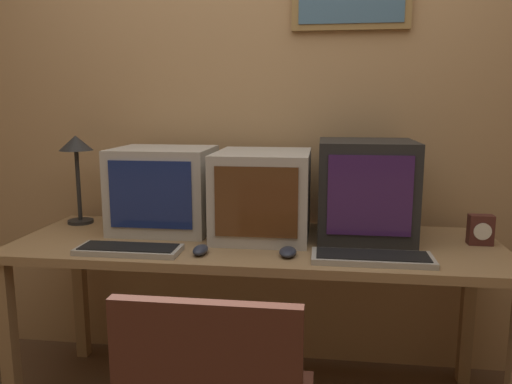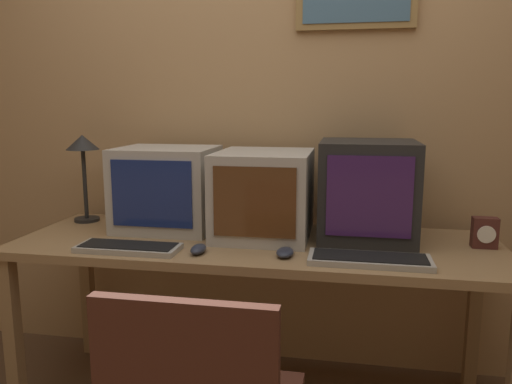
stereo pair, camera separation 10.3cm
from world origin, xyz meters
The scene contains 11 objects.
wall_back centered at (0.00, 1.15, 1.30)m, with size 8.00×0.08×2.60m.
desk centered at (0.00, 0.70, 0.68)m, with size 2.04×0.70×0.76m.
monitor_left centered at (-0.44, 0.84, 0.95)m, with size 0.44×0.38×0.38m.
monitor_center centered at (0.02, 0.80, 0.94)m, with size 0.40×0.47×0.37m.
monitor_right centered at (0.46, 0.83, 0.97)m, with size 0.40×0.40×0.42m.
keyboard_main centered at (-0.47, 0.46, 0.77)m, with size 0.41×0.15×0.03m.
keyboard_side centered at (0.46, 0.48, 0.77)m, with size 0.45×0.17×0.03m.
mouse_near_keyboard centered at (-0.19, 0.48, 0.77)m, with size 0.06×0.11×0.03m.
mouse_far_corner centered at (0.15, 0.50, 0.77)m, with size 0.07×0.11×0.03m.
desk_clock centered at (0.93, 0.77, 0.82)m, with size 0.10×0.06×0.13m.
desk_lamp centered at (-0.89, 0.90, 1.09)m, with size 0.16×0.16×0.43m.
Camera 2 is at (0.38, -1.32, 1.33)m, focal length 35.00 mm.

